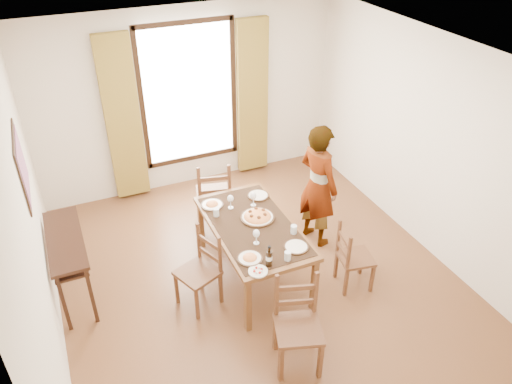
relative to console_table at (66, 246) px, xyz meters
name	(u,v)px	position (x,y,z in m)	size (l,w,h in m)	color
ground	(257,277)	(2.03, -0.60, -0.68)	(5.00, 5.00, 0.00)	#4C3018
room_shell	(252,161)	(2.03, -0.47, 0.86)	(4.60, 5.10, 2.74)	silver
console_table	(66,246)	(0.00, 0.00, 0.00)	(0.38, 1.20, 0.80)	black
dining_table	(253,230)	(2.00, -0.55, 0.00)	(0.91, 1.66, 0.76)	brown
chair_west	(200,272)	(1.29, -0.71, -0.25)	(0.53, 0.53, 0.93)	brown
chair_north	(214,195)	(1.93, 0.62, -0.21)	(0.55, 0.55, 1.03)	brown
chair_south	(298,327)	(1.90, -1.87, -0.22)	(0.56, 0.56, 1.00)	brown
chair_east	(353,259)	(2.99, -1.16, -0.29)	(0.44, 0.44, 0.85)	brown
man	(318,186)	(3.04, -0.21, 0.15)	(0.54, 0.69, 1.66)	gray
plate_sw	(250,257)	(1.73, -1.08, 0.10)	(0.27, 0.27, 0.05)	silver
plate_se	(296,246)	(2.26, -1.11, 0.10)	(0.27, 0.27, 0.05)	silver
plate_nw	(212,204)	(1.70, 0.01, 0.10)	(0.27, 0.27, 0.05)	silver
plate_ne	(258,194)	(2.30, -0.02, 0.10)	(0.27, 0.27, 0.05)	silver
pasta_platter	(257,215)	(2.10, -0.45, 0.12)	(0.40, 0.40, 0.10)	#B43417
caprese_plate	(258,270)	(1.73, -1.30, 0.09)	(0.20, 0.20, 0.04)	silver
wine_glass_a	(256,237)	(1.90, -0.87, 0.16)	(0.08, 0.08, 0.18)	white
wine_glass_b	(253,199)	(2.16, -0.18, 0.16)	(0.08, 0.08, 0.18)	white
wine_glass_c	(231,202)	(1.89, -0.13, 0.16)	(0.08, 0.08, 0.18)	white
tumbler_a	(294,229)	(2.36, -0.87, 0.12)	(0.07, 0.07, 0.10)	silver
tumbler_b	(216,212)	(1.68, -0.21, 0.12)	(0.07, 0.07, 0.10)	silver
tumbler_c	(288,256)	(2.09, -1.25, 0.12)	(0.07, 0.07, 0.10)	silver
wine_bottle	(269,256)	(1.88, -1.25, 0.20)	(0.07, 0.07, 0.25)	black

